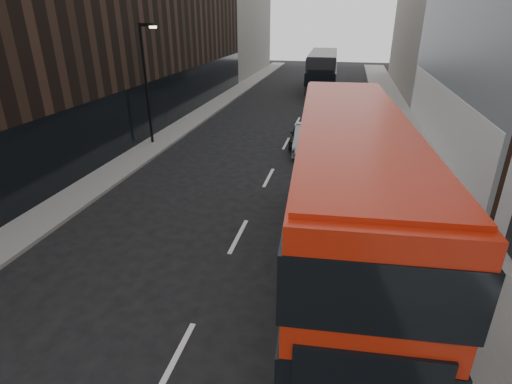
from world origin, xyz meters
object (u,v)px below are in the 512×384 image
Objects in this scene: car_b at (308,139)px; street_lamp at (147,77)px; grey_bus at (322,70)px; red_bus at (347,193)px; car_c at (325,113)px; car_a at (304,134)px.

street_lamp is at bearing -178.40° from car_b.
street_lamp reaches higher than grey_bus.
red_bus is 12.72m from car_b.
street_lamp is 16.67m from red_bus.
car_c is at bearing -86.79° from grey_bus.
car_c is at bearing 90.89° from red_bus.
car_c is (1.22, -13.99, -1.43)m from grey_bus.
red_bus is (11.96, -11.53, -1.36)m from street_lamp.
street_lamp is 10.16m from car_a.
street_lamp reaches higher than car_a.
grey_bus is 2.55× the size of car_c.
grey_bus is 14.12m from car_c.
street_lamp is at bearing 131.97° from red_bus.
red_bus is 3.15× the size of car_a.
red_bus reaches higher than car_c.
street_lamp is 1.73× the size of car_a.
red_bus is at bearing -82.91° from car_b.
red_bus reaches higher than grey_bus.
car_b is at bearing -73.67° from car_a.
red_bus is 19.93m from car_c.
grey_bus is 20.26m from car_a.
grey_bus is at bearing 88.64° from car_b.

